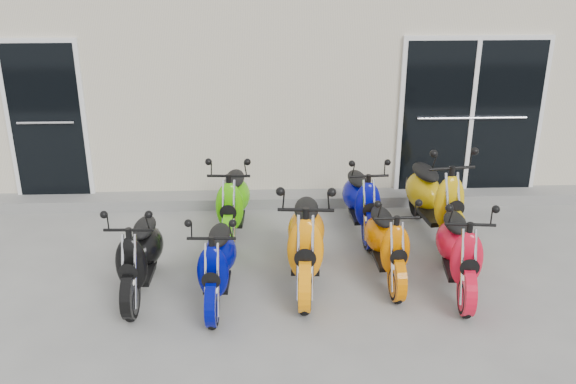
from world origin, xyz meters
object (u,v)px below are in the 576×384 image
(scooter_front_black, at_px, (139,246))
(scooter_front_red, at_px, (460,241))
(scooter_front_orange_b, at_px, (388,234))
(scooter_back_blue, at_px, (362,192))
(scooter_back_green, at_px, (232,193))
(scooter_back_yellow, at_px, (436,188))
(scooter_front_orange_a, at_px, (306,229))
(scooter_front_blue, at_px, (217,254))

(scooter_front_black, relative_size, scooter_front_red, 0.97)
(scooter_front_orange_b, xyz_separation_m, scooter_back_blue, (-0.11, 1.19, 0.01))
(scooter_front_red, relative_size, scooter_back_green, 0.98)
(scooter_back_green, bearing_deg, scooter_front_orange_b, -30.57)
(scooter_front_black, bearing_deg, scooter_front_orange_b, 6.37)
(scooter_front_red, relative_size, scooter_back_yellow, 0.89)
(scooter_front_orange_a, xyz_separation_m, scooter_back_blue, (0.79, 1.26, -0.09))
(scooter_front_orange_b, bearing_deg, scooter_front_orange_a, -177.43)
(scooter_front_black, bearing_deg, scooter_front_blue, -10.74)
(scooter_front_blue, relative_size, scooter_front_red, 0.95)
(scooter_front_orange_b, height_order, scooter_front_red, scooter_front_red)
(scooter_back_green, relative_size, scooter_back_blue, 1.06)
(scooter_front_black, relative_size, scooter_front_orange_b, 1.02)
(scooter_front_red, bearing_deg, scooter_back_yellow, 92.87)
(scooter_front_orange_b, distance_m, scooter_back_yellow, 1.33)
(scooter_front_blue, distance_m, scooter_back_blue, 2.33)
(scooter_front_black, distance_m, scooter_front_blue, 0.83)
(scooter_front_blue, xyz_separation_m, scooter_back_blue, (1.71, 1.58, 0.01))
(scooter_front_red, bearing_deg, scooter_back_blue, 125.66)
(scooter_front_orange_a, height_order, scooter_back_yellow, same)
(scooter_front_orange_b, distance_m, scooter_back_green, 2.07)
(scooter_back_green, relative_size, scooter_back_yellow, 0.90)
(scooter_front_black, distance_m, scooter_back_green, 1.63)
(scooter_front_orange_a, relative_size, scooter_back_blue, 1.17)
(scooter_back_yellow, bearing_deg, scooter_front_blue, -158.26)
(scooter_front_blue, xyz_separation_m, scooter_back_green, (0.10, 1.53, 0.04))
(scooter_front_blue, height_order, scooter_front_orange_b, scooter_front_orange_b)
(scooter_front_orange_b, relative_size, scooter_back_green, 0.93)
(scooter_front_black, distance_m, scooter_front_red, 3.35)
(scooter_back_blue, height_order, scooter_back_yellow, scooter_back_yellow)
(scooter_front_orange_a, bearing_deg, scooter_back_green, 128.57)
(scooter_back_yellow, bearing_deg, scooter_back_blue, 164.75)
(scooter_front_orange_b, bearing_deg, scooter_front_black, -177.70)
(scooter_front_blue, bearing_deg, scooter_front_black, 169.86)
(scooter_front_black, bearing_deg, scooter_back_blue, 30.72)
(scooter_front_orange_b, height_order, scooter_back_blue, scooter_back_blue)
(scooter_back_green, xyz_separation_m, scooter_back_blue, (1.61, 0.04, -0.03))
(scooter_front_black, relative_size, scooter_back_yellow, 0.86)
(scooter_front_orange_b, bearing_deg, scooter_front_red, -22.93)
(scooter_front_blue, xyz_separation_m, scooter_front_orange_b, (1.82, 0.39, 0.00))
(scooter_front_black, relative_size, scooter_front_blue, 1.03)
(scooter_front_black, height_order, scooter_front_orange_b, scooter_front_black)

